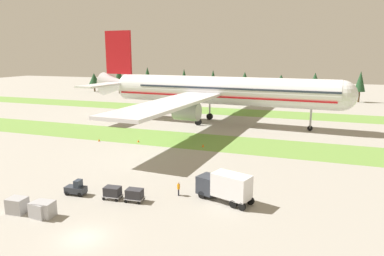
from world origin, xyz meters
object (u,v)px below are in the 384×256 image
Objects in this scene: uld_container_2 at (40,210)px; airliner at (213,90)px; cargo_dolly_lead at (113,192)px; baggage_tug at (76,189)px; cargo_dolly_second at (134,194)px; ground_crew_marshaller at (179,188)px; taxiway_marker_1 at (138,141)px; uld_container_1 at (17,205)px; catering_truck at (225,186)px; uld_container_0 at (45,209)px; taxiway_marker_2 at (99,140)px; taxiway_marker_0 at (203,145)px.

airliner is at bearing 87.00° from uld_container_2.
cargo_dolly_lead is at bearing 54.68° from uld_container_2.
baggage_tug is 7.93m from cargo_dolly_second.
cargo_dolly_second is 10.40m from uld_container_2.
ground_crew_marshaller is 3.48× the size of taxiway_marker_1.
taxiway_marker_1 is at bearing 7.03° from baggage_tug.
uld_container_1 reaches higher than uld_container_2.
airliner is 163.55× the size of taxiway_marker_1.
airliner is at bearing 36.00° from catering_truck.
cargo_dolly_second is (2.89, 0.22, 0.00)m from cargo_dolly_lead.
airliner reaches higher than ground_crew_marshaller.
uld_container_2 is (0.21, -6.39, 0.01)m from baggage_tug.
ground_crew_marshaller reaches higher than uld_container_2.
uld_container_1 is at bearing 135.18° from catering_truck.
catering_truck is (18.09, 4.26, 1.14)m from baggage_tug.
cargo_dolly_second is 1.15× the size of uld_container_0.
ground_crew_marshaller is (9.01, -46.60, -7.49)m from airliner.
ground_crew_marshaller is 3.33× the size of taxiway_marker_2.
baggage_tug is 1.55× the size of ground_crew_marshaller.
uld_container_0 is at bearing 3.16° from uld_container_1.
catering_truck is 32.46m from taxiway_marker_1.
baggage_tug is at bearing 91.88° from uld_container_2.
airliner is at bearing 0.98° from cargo_dolly_second.
uld_container_1 is 3.83× the size of taxiway_marker_2.
catering_truck is 3.66× the size of uld_container_0.
airliner reaches higher than catering_truck.
cargo_dolly_second is at bearing 43.30° from uld_container_0.
uld_container_0 is 33.79m from taxiway_marker_2.
taxiway_marker_0 is 1.09× the size of taxiway_marker_2.
cargo_dolly_lead is at bearing -68.40° from taxiway_marker_1.
baggage_tug is at bearing -78.58° from taxiway_marker_1.
uld_container_1 is 3.52× the size of taxiway_marker_0.
taxiway_marker_0 is at bearing -20.72° from baggage_tug.
cargo_dolly_second reaches higher than taxiway_marker_2.
airliner is at bearing 57.82° from taxiway_marker_2.
ground_crew_marshaller is 0.87× the size of uld_container_0.
taxiway_marker_1 is (-2.43, 33.06, -0.61)m from uld_container_1.
uld_container_0 is (-2.57, -56.92, -7.58)m from airliner.
uld_container_1 reaches higher than taxiway_marker_0.
airliner reaches higher than taxiway_marker_0.
uld_container_2 reaches higher than taxiway_marker_0.
cargo_dolly_second is 4.61× the size of taxiway_marker_1.
cargo_dolly_second reaches higher than taxiway_marker_1.
cargo_dolly_second is at bearing 33.00° from uld_container_1.
cargo_dolly_lead is (1.81, -50.29, -7.52)m from airliner.
cargo_dolly_second is 10.87m from catering_truck.
cargo_dolly_lead is at bearing 90.00° from cargo_dolly_second.
catering_truck reaches higher than taxiway_marker_2.
taxiway_marker_1 is (-17.59, 22.55, -0.70)m from ground_crew_marshaller.
airliner is at bearing -2.32° from cargo_dolly_lead.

